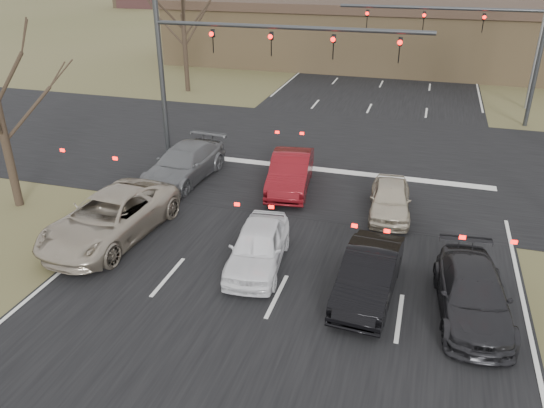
% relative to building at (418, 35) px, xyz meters
% --- Properties ---
extents(ground, '(360.00, 360.00, 0.00)m').
position_rel_building_xyz_m(ground, '(-2.00, -38.00, -2.67)').
color(ground, '#4E4D29').
rests_on(ground, ground).
extents(road_main, '(14.00, 300.00, 0.02)m').
position_rel_building_xyz_m(road_main, '(-2.00, 22.00, -2.66)').
color(road_main, black).
rests_on(road_main, ground).
extents(road_cross, '(200.00, 14.00, 0.02)m').
position_rel_building_xyz_m(road_cross, '(-2.00, -23.00, -2.65)').
color(road_cross, black).
rests_on(road_cross, ground).
extents(building, '(42.40, 10.40, 5.30)m').
position_rel_building_xyz_m(building, '(0.00, 0.00, 0.00)').
color(building, olive).
rests_on(building, ground).
extents(mast_arm_near, '(12.12, 0.24, 8.00)m').
position_rel_building_xyz_m(mast_arm_near, '(-7.23, -25.00, 2.41)').
color(mast_arm_near, '#383A3D').
rests_on(mast_arm_near, ground).
extents(mast_arm_far, '(11.12, 0.24, 8.00)m').
position_rel_building_xyz_m(mast_arm_far, '(4.18, -15.00, 2.35)').
color(mast_arm_far, '#383A3D').
rests_on(mast_arm_far, ground).
extents(streetlight_right_far, '(2.34, 0.25, 10.00)m').
position_rel_building_xyz_m(streetlight_right_far, '(7.32, -11.00, 2.92)').
color(streetlight_right_far, gray).
rests_on(streetlight_right_far, ground).
extents(car_silver_suv, '(3.07, 5.90, 1.59)m').
position_rel_building_xyz_m(car_silver_suv, '(-8.50, -33.28, -1.87)').
color(car_silver_suv, '#A89B88').
rests_on(car_silver_suv, ground).
extents(car_white_sedan, '(2.07, 4.21, 1.38)m').
position_rel_building_xyz_m(car_white_sedan, '(-3.05, -33.53, -1.98)').
color(car_white_sedan, white).
rests_on(car_white_sedan, ground).
extents(car_black_hatch, '(1.72, 4.29, 1.39)m').
position_rel_building_xyz_m(car_black_hatch, '(0.50, -34.13, -1.97)').
color(car_black_hatch, black).
rests_on(car_black_hatch, ground).
extents(car_charcoal_sedan, '(2.24, 4.64, 1.30)m').
position_rel_building_xyz_m(car_charcoal_sedan, '(3.34, -34.23, -2.01)').
color(car_charcoal_sedan, black).
rests_on(car_charcoal_sedan, ground).
extents(car_grey_ahead, '(2.44, 5.24, 1.48)m').
position_rel_building_xyz_m(car_grey_ahead, '(-8.29, -27.78, -1.93)').
color(car_grey_ahead, slate).
rests_on(car_grey_ahead, ground).
extents(car_red_ahead, '(2.18, 4.70, 1.49)m').
position_rel_building_xyz_m(car_red_ahead, '(-3.62, -27.39, -1.92)').
color(car_red_ahead, maroon).
rests_on(car_red_ahead, ground).
extents(car_silver_ahead, '(1.79, 3.83, 1.27)m').
position_rel_building_xyz_m(car_silver_ahead, '(0.60, -28.63, -2.03)').
color(car_silver_ahead, '#C1B59C').
rests_on(car_silver_ahead, ground).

